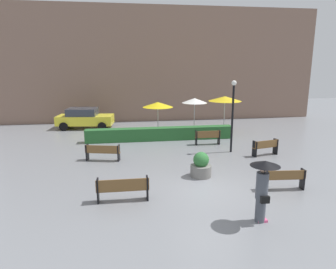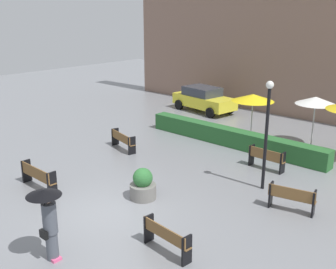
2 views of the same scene
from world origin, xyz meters
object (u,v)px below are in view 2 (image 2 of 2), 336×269
pedestrian_with_umbrella (48,216)px  planter_pot (143,186)px  bench_near_right (166,237)px  lamp_post (267,125)px  bench_back_row (266,157)px  bench_far_right (292,197)px  patio_umbrella_yellow (253,98)px  bench_near_left (38,176)px  patio_umbrella_white (316,101)px  parked_car (204,99)px  bench_far_left (122,140)px

pedestrian_with_umbrella → planter_pot: 4.37m
bench_near_right → lamp_post: 5.84m
pedestrian_with_umbrella → bench_back_row: bearing=84.1°
bench_far_right → pedestrian_with_umbrella: pedestrian_with_umbrella is taller
bench_back_row → patio_umbrella_yellow: (-2.70, 3.25, 1.60)m
bench_far_right → lamp_post: lamp_post is taller
bench_near_left → pedestrian_with_umbrella: bearing=-26.9°
planter_pot → patio_umbrella_white: patio_umbrella_white is taller
patio_umbrella_white → parked_car: patio_umbrella_white is taller
bench_far_left → planter_pot: (4.42, -2.98, -0.01)m
bench_back_row → patio_umbrella_white: bearing=88.3°
bench_near_left → planter_pot: (3.44, 2.05, -0.04)m
bench_near_right → parked_car: (-9.11, 13.49, 0.32)m
lamp_post → parked_car: size_ratio=0.91×
bench_far_left → patio_umbrella_yellow: size_ratio=0.78×
patio_umbrella_white → parked_car: size_ratio=0.55×
pedestrian_with_umbrella → parked_car: 17.27m
bench_far_left → planter_pot: size_ratio=1.61×
bench_back_row → patio_umbrella_white: size_ratio=0.64×
bench_far_right → patio_umbrella_yellow: 8.08m
bench_far_right → parked_car: size_ratio=0.35×
pedestrian_with_umbrella → bench_near_left: bearing=153.1°
bench_near_left → pedestrian_with_umbrella: 4.85m
lamp_post → parked_car: lamp_post is taller
bench_far_left → parked_car: (-1.81, 8.56, 0.32)m
bench_far_left → parked_car: parked_car is taller
bench_near_right → lamp_post: size_ratio=0.41×
bench_far_left → patio_umbrella_white: bearing=45.4°
parked_car → patio_umbrella_yellow: bearing=-29.1°
lamp_post → patio_umbrella_white: bearing=97.2°
pedestrian_with_umbrella → planter_pot: (-0.84, 4.21, -0.81)m
parked_car → bench_near_left: bearing=-78.4°
patio_umbrella_white → bench_far_right: bearing=-71.1°
bench_near_left → planter_pot: 4.00m
planter_pot → patio_umbrella_yellow: (-0.88, 8.57, 1.65)m
bench_far_right → planter_pot: bearing=-149.0°
bench_far_right → pedestrian_with_umbrella: (-3.45, -6.79, 0.78)m
lamp_post → patio_umbrella_white: 5.94m
bench_back_row → lamp_post: (0.87, -1.76, 1.93)m
pedestrian_with_umbrella → patio_umbrella_yellow: size_ratio=0.89×
planter_pot → parked_car: 13.12m
lamp_post → bench_far_left: bearing=-175.4°
bench_back_row → pedestrian_with_umbrella: (-0.98, -9.53, 0.77)m
bench_near_right → bench_far_right: (1.41, 4.52, 0.01)m
bench_far_right → bench_far_left: bearing=177.3°
bench_far_right → pedestrian_with_umbrella: size_ratio=0.75×
patio_umbrella_yellow → pedestrian_with_umbrella: bearing=-82.4°
bench_near_left → bench_near_right: bench_near_left is taller
bench_far_left → bench_far_right: bench_far_right is taller
bench_far_right → patio_umbrella_white: bearing=108.9°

